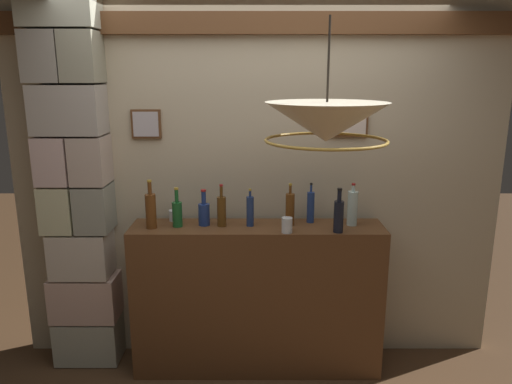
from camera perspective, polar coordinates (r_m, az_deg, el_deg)
The scene contains 15 objects.
panelled_rear_partition at distance 3.43m, azimuth -0.01°, elevation 3.03°, with size 3.46×0.15×2.73m.
stone_pillar at distance 3.53m, azimuth -20.53°, elevation 1.10°, with size 0.47×0.32×2.66m.
bar_shelf_unit at distance 3.47m, azimuth -0.00°, elevation -12.42°, with size 1.72×0.36×1.06m, color brown.
liquor_bottle_port at distance 3.25m, azimuth -0.85°, elevation -2.24°, with size 0.05×0.05×0.26m.
liquor_bottle_bourbon at distance 3.28m, azimuth 3.88°, elevation -1.98°, with size 0.06×0.06×0.29m.
liquor_bottle_rye at distance 3.33m, azimuth 11.15°, elevation -1.84°, with size 0.07×0.07×0.29m.
liquor_bottle_mezcal at distance 3.29m, azimuth -6.31°, elevation -2.45°, with size 0.08×0.08×0.25m.
liquor_bottle_brandy at distance 3.16m, azimuth 9.57°, elevation -2.71°, with size 0.06×0.06×0.29m.
liquor_bottle_vermouth at distance 3.27m, azimuth -12.46°, elevation -2.09°, with size 0.07×0.07×0.33m.
liquor_bottle_rum at distance 3.25m, azimuth -4.24°, elevation -2.21°, with size 0.06×0.06×0.29m.
liquor_bottle_whiskey at distance 3.28m, azimuth -9.43°, elevation -2.45°, with size 0.07×0.07×0.27m.
liquor_bottle_gin at distance 3.35m, azimuth 6.31°, elevation -1.75°, with size 0.05×0.05×0.28m.
glass_tumbler_rocks at distance 3.43m, azimuth -9.72°, elevation -2.74°, with size 0.08×0.08×0.07m.
glass_tumbler_highball at distance 3.14m, azimuth 3.52°, elevation -3.92°, with size 0.07×0.07×0.10m.
pendant_lamp at distance 2.50m, azimuth 8.14°, elevation 8.02°, with size 0.63×0.63×0.62m.
Camera 1 is at (-0.01, -2.27, 2.07)m, focal length 33.91 mm.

